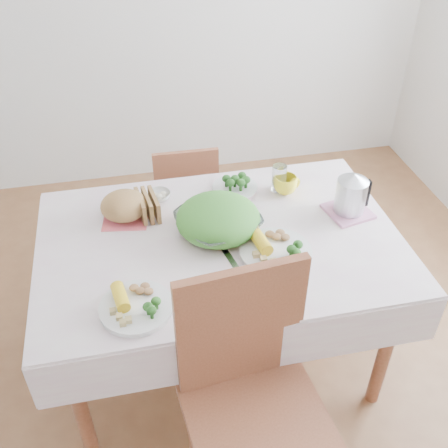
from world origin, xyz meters
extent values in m
plane|color=brown|center=(0.00, 0.00, 0.00)|extent=(3.60, 3.60, 0.00)
cube|color=brown|center=(0.00, 0.00, 0.38)|extent=(1.40, 0.90, 0.75)
cube|color=silver|center=(0.00, 0.00, 0.76)|extent=(1.50, 1.00, 0.01)
cube|color=brown|center=(-0.01, -0.72, 0.47)|extent=(0.52, 0.52, 1.05)
cube|color=brown|center=(-0.04, 0.84, 0.47)|extent=(0.37, 0.37, 0.80)
imported|color=white|center=(0.00, 0.05, 0.80)|extent=(0.44, 0.44, 0.08)
cylinder|color=white|center=(-0.37, -0.33, 0.77)|extent=(0.31, 0.31, 0.02)
cylinder|color=white|center=(0.20, -0.14, 0.77)|extent=(0.34, 0.34, 0.02)
cylinder|color=beige|center=(0.14, 0.34, 0.77)|extent=(0.25, 0.25, 0.02)
cube|color=#F05F68|center=(-0.38, 0.23, 0.76)|extent=(0.22, 0.22, 0.00)
ellipsoid|color=olive|center=(-0.38, 0.23, 0.82)|extent=(0.21, 0.20, 0.12)
imported|color=white|center=(-0.22, 0.34, 0.78)|extent=(0.13, 0.13, 0.03)
imported|color=yellow|center=(0.36, 0.27, 0.80)|extent=(0.13, 0.13, 0.09)
cylinder|color=white|center=(0.34, 0.30, 0.83)|extent=(0.09, 0.09, 0.13)
cube|color=pink|center=(0.59, 0.06, 0.77)|extent=(0.21, 0.21, 0.01)
cylinder|color=#B2B5BA|center=(0.59, 0.06, 0.88)|extent=(0.15, 0.15, 0.19)
cube|color=silver|center=(0.02, -0.17, 0.76)|extent=(0.07, 0.21, 0.00)
cube|color=silver|center=(0.08, -0.27, 0.76)|extent=(0.18, 0.10, 0.00)
camera|label=1|loc=(-0.34, -1.65, 2.15)|focal=42.00mm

